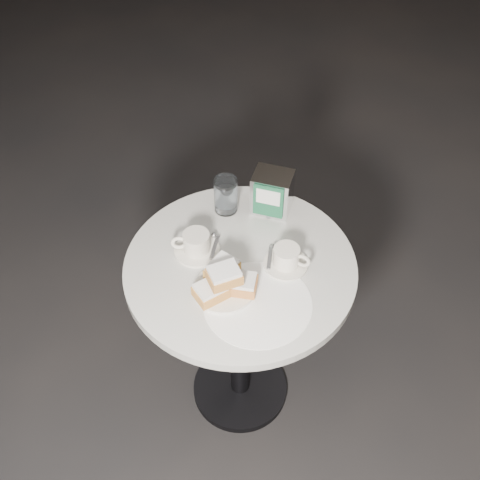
% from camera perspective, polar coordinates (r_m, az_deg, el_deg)
% --- Properties ---
extents(ground, '(7.00, 7.00, 0.00)m').
position_cam_1_polar(ground, '(2.41, 0.02, -13.98)').
color(ground, black).
rests_on(ground, ground).
extents(cafe_table, '(0.70, 0.70, 0.74)m').
position_cam_1_polar(cafe_table, '(1.95, 0.02, -6.13)').
color(cafe_table, black).
rests_on(cafe_table, ground).
extents(sugar_spill, '(0.31, 0.31, 0.00)m').
position_cam_1_polar(sugar_spill, '(1.71, 1.68, -6.01)').
color(sugar_spill, white).
rests_on(sugar_spill, cafe_table).
extents(beignet_plate, '(0.21, 0.21, 0.12)m').
position_cam_1_polar(beignet_plate, '(1.70, -1.50, -4.04)').
color(beignet_plate, silver).
rests_on(beignet_plate, cafe_table).
extents(coffee_cup_left, '(0.15, 0.14, 0.07)m').
position_cam_1_polar(coffee_cup_left, '(1.82, -4.18, -0.39)').
color(coffee_cup_left, silver).
rests_on(coffee_cup_left, cafe_table).
extents(coffee_cup_right, '(0.18, 0.18, 0.07)m').
position_cam_1_polar(coffee_cup_right, '(1.78, 4.45, -1.74)').
color(coffee_cup_right, silver).
rests_on(coffee_cup_right, cafe_table).
extents(water_glass_left, '(0.10, 0.10, 0.12)m').
position_cam_1_polar(water_glass_left, '(1.92, -1.36, 4.25)').
color(water_glass_left, silver).
rests_on(water_glass_left, cafe_table).
extents(water_glass_right, '(0.08, 0.08, 0.10)m').
position_cam_1_polar(water_glass_right, '(1.92, 2.95, 3.76)').
color(water_glass_right, white).
rests_on(water_glass_right, cafe_table).
extents(napkin_dispenser, '(0.15, 0.13, 0.14)m').
position_cam_1_polar(napkin_dispenser, '(1.92, 3.07, 4.54)').
color(napkin_dispenser, silver).
rests_on(napkin_dispenser, cafe_table).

